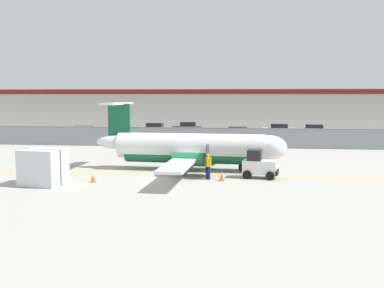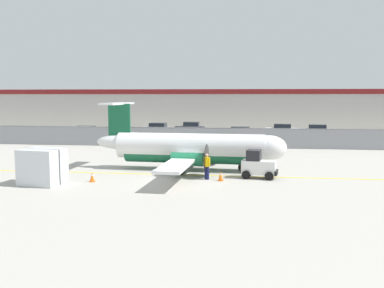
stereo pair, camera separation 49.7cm
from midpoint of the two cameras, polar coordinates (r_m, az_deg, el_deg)
name	(u,v)px [view 2 (the right image)]	position (r m, az deg, el deg)	size (l,w,h in m)	color
ground_plane	(181,175)	(29.63, -1.05, -4.12)	(140.00, 140.00, 0.01)	#ADA89E
perimeter_fence	(204,137)	(45.21, 1.97, 0.97)	(98.00, 0.10, 2.10)	gray
parking_lot_strip	(213,136)	(56.72, 3.09, 1.01)	(98.00, 17.00, 0.12)	#38383A
background_building	(222,108)	(74.94, 4.21, 4.78)	(91.00, 8.10, 6.50)	beige
commuter_airplane	(194,148)	(31.39, 0.67, -0.57)	(14.27, 16.06, 4.92)	white
baggage_tug	(258,165)	(28.73, 9.30, -2.82)	(2.48, 1.70, 1.88)	silver
ground_crew_worker	(207,165)	(27.92, 2.51, -2.81)	(0.49, 0.48, 1.70)	#191E4C
cargo_container	(42,167)	(27.83, -18.83, -2.87)	(2.67, 2.33, 2.20)	silver
traffic_cone_near_left	(221,176)	(27.63, 4.35, -4.27)	(0.36, 0.36, 0.64)	orange
traffic_cone_near_right	(92,177)	(27.91, -12.67, -4.30)	(0.36, 0.36, 0.64)	orange
parked_car_0	(87,132)	(54.73, -13.63, 1.52)	(4.38, 2.42, 1.58)	#19662D
parked_car_1	(157,129)	(59.49, -4.43, 2.06)	(4.29, 2.19, 1.58)	gray
parked_car_2	(191,128)	(61.24, 0.05, 2.21)	(4.22, 2.04, 1.58)	slate
parked_car_3	(239,133)	(52.20, 6.59, 1.42)	(4.27, 2.15, 1.58)	silver
parked_car_4	(282,130)	(58.34, 12.11, 1.85)	(4.39, 2.43, 1.58)	silver
parked_car_5	(316,131)	(58.24, 16.49, 1.72)	(4.37, 2.37, 1.58)	gray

